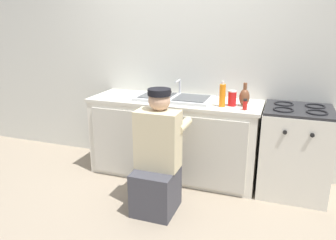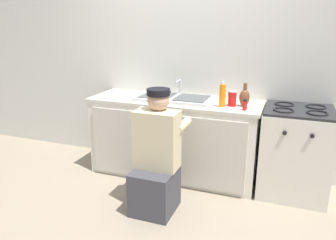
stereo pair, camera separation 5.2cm
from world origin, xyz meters
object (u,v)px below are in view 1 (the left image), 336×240
Objects in this scene: sink_double_basin at (174,98)px; soda_cup_red at (232,98)px; spice_bottle_red at (245,105)px; vase_decorative at (244,97)px; soap_bottle_orange at (222,95)px; stove_range at (294,151)px; plumber_person at (157,162)px.

soda_cup_red is at bearing -5.80° from sink_double_basin.
spice_bottle_red is (0.14, -0.12, -0.02)m from soda_cup_red.
soap_bottle_orange is at bearing -155.21° from vase_decorative.
sink_double_basin is 0.74m from vase_decorative.
stove_range is at bearing 3.33° from vase_decorative.
vase_decorative is (0.11, 0.03, 0.01)m from soda_cup_red.
soap_bottle_orange is 2.38× the size of spice_bottle_red.
stove_range is 0.80m from soda_cup_red.
plumber_person is at bearing -82.79° from sink_double_basin.
plumber_person is at bearing -147.03° from stove_range.
soda_cup_red reaches higher than stove_range.
soap_bottle_orange is (0.44, 0.62, 0.51)m from plumber_person.
plumber_person is at bearing -127.44° from soda_cup_red.
spice_bottle_red is at bearing -13.35° from soap_bottle_orange.
plumber_person is at bearing -125.07° from soap_bottle_orange.
soda_cup_red is at bearing 52.56° from plumber_person.
soap_bottle_orange is 1.09× the size of vase_decorative.
soap_bottle_orange is (0.53, -0.12, 0.09)m from sink_double_basin.
plumber_person is 10.52× the size of spice_bottle_red.
spice_bottle_red is at bearing -79.70° from vase_decorative.
stove_range is at bearing 5.55° from soda_cup_red.
soap_bottle_orange is at bearing -13.15° from sink_double_basin.
plumber_person reaches higher than vase_decorative.
stove_range is 0.90m from soap_bottle_orange.
soap_bottle_orange is at bearing 54.93° from plumber_person.
sink_double_basin reaches higher than soda_cup_red.
plumber_person is 4.42× the size of soap_bottle_orange.
vase_decorative is at bearing 48.31° from plumber_person.
soda_cup_red is at bearing 140.49° from spice_bottle_red.
plumber_person is 0.98m from soda_cup_red.
spice_bottle_red is at bearing 40.63° from plumber_person.
soap_bottle_orange reaches higher than sink_double_basin.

